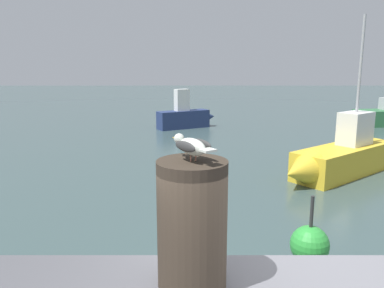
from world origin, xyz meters
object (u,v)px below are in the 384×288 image
(boat_yellow, at_px, (338,158))
(channel_buoy, at_px, (309,252))
(mooring_post, at_px, (192,224))
(boat_navy, at_px, (186,117))
(seagull, at_px, (191,146))

(boat_yellow, height_order, channel_buoy, boat_yellow)
(channel_buoy, bearing_deg, boat_yellow, 65.81)
(mooring_post, relative_size, boat_yellow, 0.17)
(mooring_post, xyz_separation_m, boat_navy, (-0.28, 17.25, -1.59))
(mooring_post, relative_size, boat_navy, 0.25)
(boat_yellow, bearing_deg, mooring_post, -116.23)
(mooring_post, height_order, boat_yellow, boat_yellow)
(mooring_post, relative_size, seagull, 2.29)
(seagull, bearing_deg, mooring_post, -53.68)
(channel_buoy, bearing_deg, boat_navy, 97.87)
(seagull, height_order, boat_yellow, boat_yellow)
(seagull, distance_m, channel_buoy, 4.04)
(boat_navy, xyz_separation_m, channel_buoy, (1.98, -14.30, -0.11))
(boat_yellow, bearing_deg, channel_buoy, -114.19)
(boat_navy, relative_size, boat_yellow, 0.69)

